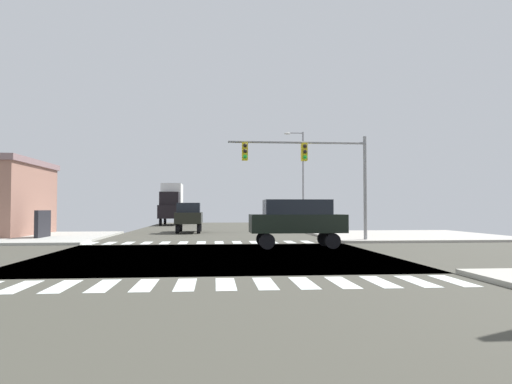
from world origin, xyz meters
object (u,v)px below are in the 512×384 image
suv_middle_1 (297,219)px  street_lamp (301,172)px  traffic_signal_mast (311,162)px  pickup_crossing_1 (189,216)px  box_truck_queued_1 (172,203)px

suv_middle_1 → street_lamp: bearing=168.9°
street_lamp → traffic_signal_mast: bearing=-98.3°
traffic_signal_mast → street_lamp: street_lamp is taller
pickup_crossing_1 → suv_middle_1: bearing=111.9°
traffic_signal_mast → pickup_crossing_1: 13.95m
pickup_crossing_1 → box_truck_queued_1: 18.38m
street_lamp → suv_middle_1: size_ratio=1.89×
box_truck_queued_1 → traffic_signal_mast: bearing=109.5°
street_lamp → suv_middle_1: (-3.56, -18.12, -3.75)m
traffic_signal_mast → box_truck_queued_1: traffic_signal_mast is taller
street_lamp → box_truck_queued_1: bearing=130.2°
traffic_signal_mast → pickup_crossing_1: traffic_signal_mast is taller
pickup_crossing_1 → box_truck_queued_1: (-3.00, 18.09, 1.27)m
traffic_signal_mast → pickup_crossing_1: (-7.43, 11.35, -3.24)m
street_lamp → pickup_crossing_1: bearing=-161.5°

